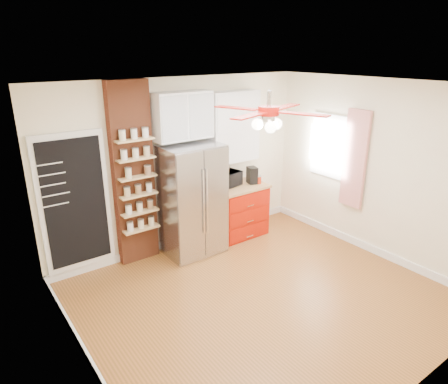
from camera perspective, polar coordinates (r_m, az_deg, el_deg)
floor at (r=5.46m, az=5.40°, el=-14.65°), size 4.50×4.50×0.00m
ceiling at (r=4.53m, az=6.53°, el=14.83°), size 4.50×4.50×0.00m
wall_back at (r=6.38m, az=-6.15°, el=3.91°), size 4.50×0.02×2.70m
wall_front at (r=3.75m, az=27.04°, el=-10.10°), size 4.50×0.02×2.70m
wall_left at (r=3.84m, az=-20.35°, el=-8.40°), size 0.02×4.00×2.70m
wall_right at (r=6.49m, az=20.92°, el=2.98°), size 0.02×4.00×2.70m
chalkboard at (r=5.81m, az=-20.49°, el=-1.47°), size 0.95×0.05×1.95m
brick_pillar at (r=5.95m, az=-12.85°, el=2.35°), size 0.60×0.16×2.70m
fridge at (r=6.20m, az=-4.66°, el=-1.14°), size 0.90×0.70×1.75m
upper_glass_cabinet at (r=6.03m, az=-6.00°, el=10.80°), size 0.90×0.35×0.70m
red_cabinet at (r=6.91m, az=2.07°, el=-2.60°), size 0.94×0.64×0.90m
upper_shelf_unit at (r=6.63m, az=1.31°, el=9.30°), size 0.90×0.30×1.15m
window at (r=6.93m, az=14.86°, el=6.36°), size 0.04×0.75×1.05m
curtain at (r=6.60m, az=18.18°, el=4.46°), size 0.06×0.40×1.55m
ceiling_fan at (r=4.56m, az=6.39°, el=11.37°), size 1.40×1.40×0.44m
toaster_oven at (r=6.69m, az=0.51°, el=1.87°), size 0.50×0.39×0.25m
coffee_maker at (r=6.85m, az=4.03°, el=2.42°), size 0.19×0.22×0.29m
canister_left at (r=6.86m, az=4.96°, el=1.73°), size 0.11×0.11×0.13m
canister_right at (r=7.01m, az=4.16°, el=2.12°), size 0.14×0.14×0.13m
pantry_jar_oats at (r=5.72m, az=-13.51°, el=2.59°), size 0.12×0.12×0.14m
pantry_jar_beans at (r=5.85m, az=-10.85°, el=3.06°), size 0.13×0.13×0.12m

